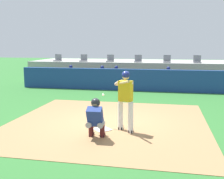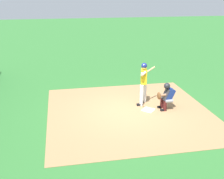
% 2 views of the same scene
% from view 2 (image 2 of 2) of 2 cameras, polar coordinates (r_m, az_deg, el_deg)
% --- Properties ---
extents(ground_plane, '(80.00, 80.00, 0.00)m').
position_cam_2_polar(ground_plane, '(11.20, 3.53, -4.60)').
color(ground_plane, '#2D6B2D').
extents(dirt_infield, '(6.40, 6.40, 0.01)m').
position_cam_2_polar(dirt_infield, '(11.19, 3.53, -4.57)').
color(dirt_infield, '#9E754C').
rests_on(dirt_infield, ground).
extents(home_plate, '(0.62, 0.62, 0.02)m').
position_cam_2_polar(home_plate, '(11.40, 7.44, -4.15)').
color(home_plate, white).
rests_on(home_plate, dirt_infield).
extents(batter_at_plate, '(0.61, 0.84, 1.80)m').
position_cam_2_polar(batter_at_plate, '(11.65, 6.48, 1.75)').
color(batter_at_plate, silver).
rests_on(batter_at_plate, ground).
extents(catcher_crouched, '(0.49, 1.45, 1.13)m').
position_cam_2_polar(catcher_crouched, '(11.40, 11.03, -1.17)').
color(catcher_crouched, gray).
rests_on(catcher_crouched, ground).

